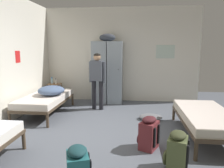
{
  "coord_description": "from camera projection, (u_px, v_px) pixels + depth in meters",
  "views": [
    {
      "loc": [
        0.44,
        -3.86,
        1.64
      ],
      "look_at": [
        0.0,
        0.28,
        0.95
      ],
      "focal_mm": 34.33,
      "sensor_mm": 36.0,
      "label": 1
    }
  ],
  "objects": [
    {
      "name": "ground_plane",
      "position": [
        110.0,
        135.0,
        4.1
      ],
      "size": [
        9.01,
        9.01,
        0.0
      ],
      "primitive_type": "plane",
      "color": "#565B66"
    },
    {
      "name": "bed_right",
      "position": [
        206.0,
        117.0,
        3.97
      ],
      "size": [
        0.9,
        1.9,
        0.49
      ],
      "color": "#473828",
      "rests_on": "ground_plane"
    },
    {
      "name": "clothes_pile_grey",
      "position": [
        151.0,
        117.0,
        5.01
      ],
      "size": [
        0.53,
        0.45,
        0.11
      ],
      "color": "slate",
      "rests_on": "ground_plane"
    },
    {
      "name": "locker_bank",
      "position": [
        107.0,
        71.0,
        6.47
      ],
      "size": [
        0.9,
        0.55,
        2.07
      ],
      "color": "#8C99A3",
      "rests_on": "ground_plane"
    },
    {
      "name": "room_backdrop",
      "position": [
        65.0,
        57.0,
        5.28
      ],
      "size": [
        4.78,
        5.69,
        2.88
      ],
      "color": "silver",
      "rests_on": "ground_plane"
    },
    {
      "name": "bedding_heap",
      "position": [
        51.0,
        90.0,
        5.36
      ],
      "size": [
        0.65,
        0.69,
        0.23
      ],
      "color": "slate",
      "rests_on": "bed_left_rear"
    },
    {
      "name": "shelf_unit",
      "position": [
        55.0,
        91.0,
        6.66
      ],
      "size": [
        0.38,
        0.3,
        0.57
      ],
      "color": "brown",
      "rests_on": "ground_plane"
    },
    {
      "name": "backpack_olive",
      "position": [
        177.0,
        152.0,
        2.9
      ],
      "size": [
        0.39,
        0.38,
        0.55
      ],
      "color": "#566038",
      "rests_on": "ground_plane"
    },
    {
      "name": "water_bottle",
      "position": [
        52.0,
        81.0,
        6.64
      ],
      "size": [
        0.07,
        0.07,
        0.2
      ],
      "color": "#B2DBEA",
      "rests_on": "shelf_unit"
    },
    {
      "name": "backpack_maroon",
      "position": [
        148.0,
        133.0,
        3.52
      ],
      "size": [
        0.41,
        0.39,
        0.55
      ],
      "color": "maroon",
      "rests_on": "ground_plane"
    },
    {
      "name": "person_traveler",
      "position": [
        97.0,
        76.0,
        5.73
      ],
      "size": [
        0.47,
        0.27,
        1.52
      ],
      "color": "black",
      "rests_on": "ground_plane"
    },
    {
      "name": "lotion_bottle",
      "position": [
        56.0,
        81.0,
        6.57
      ],
      "size": [
        0.05,
        0.05,
        0.17
      ],
      "color": "white",
      "rests_on": "shelf_unit"
    },
    {
      "name": "bed_left_rear",
      "position": [
        46.0,
        99.0,
        5.39
      ],
      "size": [
        0.9,
        1.9,
        0.49
      ],
      "color": "#473828",
      "rests_on": "ground_plane"
    }
  ]
}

